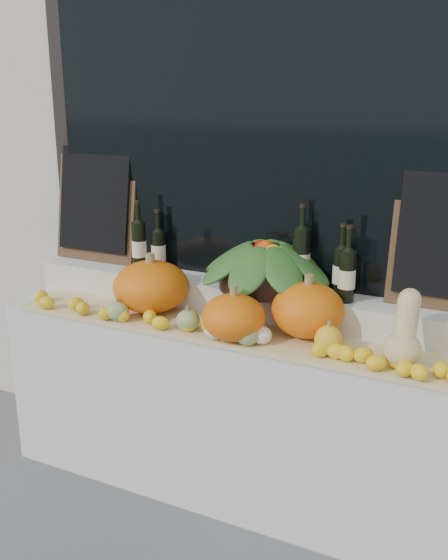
% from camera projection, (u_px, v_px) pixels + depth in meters
% --- Properties ---
extents(storefront_facade, '(7.00, 0.94, 4.50)m').
position_uv_depth(storefront_facade, '(293.00, 28.00, 3.17)').
color(storefront_facade, beige).
rests_on(storefront_facade, ground).
extents(display_sill, '(2.30, 0.55, 0.88)m').
position_uv_depth(display_sill, '(231.00, 408.00, 3.07)').
color(display_sill, silver).
rests_on(display_sill, ground).
extents(rear_tier, '(2.30, 0.25, 0.16)m').
position_uv_depth(rear_tier, '(244.00, 299.00, 3.05)').
color(rear_tier, silver).
rests_on(rear_tier, display_sill).
extents(straw_bedding, '(2.10, 0.32, 0.02)m').
position_uv_depth(straw_bedding, '(219.00, 331.00, 2.84)').
color(straw_bedding, tan).
rests_on(straw_bedding, display_sill).
extents(pumpkin_left, '(0.38, 0.38, 0.25)m').
position_uv_depth(pumpkin_left, '(151.00, 286.00, 3.02)').
color(pumpkin_left, orange).
rests_on(pumpkin_left, straw_bedding).
extents(pumpkin_right, '(0.38, 0.38, 0.24)m').
position_uv_depth(pumpkin_right, '(308.00, 310.00, 2.71)').
color(pumpkin_right, orange).
rests_on(pumpkin_right, straw_bedding).
extents(pumpkin_center, '(0.28, 0.28, 0.20)m').
position_uv_depth(pumpkin_center, '(233.00, 317.00, 2.68)').
color(pumpkin_center, orange).
rests_on(pumpkin_center, straw_bedding).
extents(butternut_squash, '(0.15, 0.21, 0.29)m').
position_uv_depth(butternut_squash, '(404.00, 335.00, 2.43)').
color(butternut_squash, '#D9BD7F').
rests_on(butternut_squash, straw_bedding).
extents(decorative_gourds, '(1.11, 0.17, 0.15)m').
position_uv_depth(decorative_gourds, '(227.00, 327.00, 2.70)').
color(decorative_gourds, '#3B681F').
rests_on(decorative_gourds, straw_bedding).
extents(lemon_heap, '(2.20, 0.16, 0.06)m').
position_uv_depth(lemon_heap, '(208.00, 330.00, 2.73)').
color(lemon_heap, yellow).
rests_on(lemon_heap, straw_bedding).
extents(produce_bowl, '(0.67, 0.67, 0.24)m').
position_uv_depth(produce_bowl, '(266.00, 264.00, 2.93)').
color(produce_bowl, black).
rests_on(produce_bowl, rear_tier).
extents(wine_bottle_far_left, '(0.08, 0.08, 0.37)m').
position_uv_depth(wine_bottle_far_left, '(139.00, 246.00, 3.22)').
color(wine_bottle_far_left, black).
rests_on(wine_bottle_far_left, rear_tier).
extents(wine_bottle_near_left, '(0.08, 0.08, 0.32)m').
position_uv_depth(wine_bottle_near_left, '(158.00, 250.00, 3.23)').
color(wine_bottle_near_left, black).
rests_on(wine_bottle_near_left, rear_tier).
extents(wine_bottle_tall, '(0.08, 0.08, 0.41)m').
position_uv_depth(wine_bottle_tall, '(301.00, 259.00, 2.89)').
color(wine_bottle_tall, black).
rests_on(wine_bottle_tall, rear_tier).
extents(wine_bottle_near_right, '(0.08, 0.08, 0.34)m').
position_uv_depth(wine_bottle_near_right, '(341.00, 271.00, 2.82)').
color(wine_bottle_near_right, black).
rests_on(wine_bottle_near_right, rear_tier).
extents(wine_bottle_far_right, '(0.08, 0.08, 0.35)m').
position_uv_depth(wine_bottle_far_right, '(347.00, 275.00, 2.74)').
color(wine_bottle_far_right, black).
rests_on(wine_bottle_far_right, rear_tier).
extents(chalkboard_left, '(0.50, 0.13, 0.61)m').
position_uv_depth(chalkboard_left, '(95.00, 202.00, 3.38)').
color(chalkboard_left, '#4C331E').
rests_on(chalkboard_left, rear_tier).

